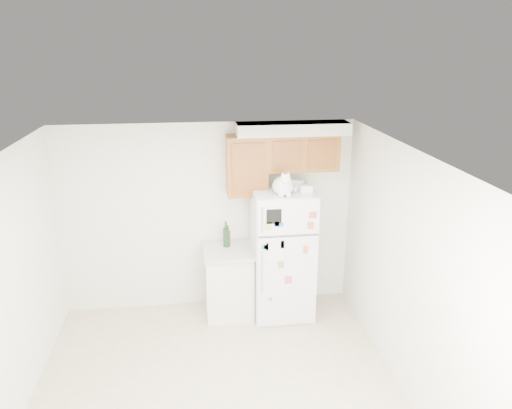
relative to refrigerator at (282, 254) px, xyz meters
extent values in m
cube|color=beige|center=(-0.93, -1.61, -0.86)|extent=(3.80, 4.00, 0.01)
cube|color=white|center=(-0.93, 0.39, 0.40)|extent=(3.80, 0.04, 2.50)
cube|color=white|center=(-2.83, -1.61, 0.40)|extent=(0.04, 4.00, 2.50)
cube|color=white|center=(0.97, -1.61, 0.40)|extent=(0.04, 4.00, 2.50)
cube|color=white|center=(-0.93, -1.61, 1.65)|extent=(3.80, 4.00, 0.04)
cube|color=#9B5322|center=(0.27, 0.22, 1.27)|extent=(0.90, 0.33, 0.45)
cube|color=#9B5322|center=(-0.43, 0.22, 1.12)|extent=(0.50, 0.33, 0.75)
cube|color=silver|center=(0.14, 0.23, 1.57)|extent=(1.40, 0.37, 0.15)
cube|color=white|center=(0.00, 0.01, 0.00)|extent=(0.76, 0.72, 1.70)
cube|color=white|center=(0.00, -0.36, 0.62)|extent=(0.74, 0.03, 0.44)
cube|color=white|center=(0.00, -0.36, -0.22)|extent=(0.74, 0.03, 1.19)
cube|color=#59595B|center=(0.00, -0.36, 0.40)|extent=(0.74, 0.03, 0.02)
cylinder|color=silver|center=(-0.32, -0.39, 0.62)|extent=(0.02, 0.02, 0.32)
cylinder|color=silver|center=(-0.32, -0.39, -0.05)|extent=(0.02, 0.02, 0.55)
cube|color=black|center=(-0.18, -0.38, 0.65)|extent=(0.18, 0.00, 0.18)
cube|color=white|center=(-0.16, -0.38, 0.20)|extent=(0.22, 0.00, 0.28)
cube|color=teal|center=(-0.14, -0.38, 0.56)|extent=(0.05, 0.00, 0.06)
cube|color=#67A452|center=(-0.09, -0.38, 0.02)|extent=(0.07, 0.00, 0.09)
cube|color=#DB6636|center=(0.21, -0.38, 0.20)|extent=(0.06, 0.00, 0.10)
cube|color=#92B4CF|center=(-0.27, -0.38, 0.27)|extent=(0.06, 0.00, 0.10)
cube|color=silver|center=(-0.07, -0.38, 0.29)|extent=(0.05, 0.00, 0.10)
cube|color=#CC633F|center=(0.26, -0.38, 0.52)|extent=(0.08, 0.00, 0.09)
cube|color=#CA533F|center=(0.29, -0.38, 0.65)|extent=(0.09, 0.00, 0.08)
cube|color=#9DC3DE|center=(-0.22, -0.38, -0.43)|extent=(0.05, 0.00, 0.05)
cube|color=#BED049|center=(-0.24, -0.38, 0.53)|extent=(0.08, 0.00, 0.10)
cube|color=#23658D|center=(-0.12, -0.38, 0.54)|extent=(0.11, 0.00, 0.05)
cube|color=#CE5276|center=(0.01, -0.38, -0.19)|extent=(0.09, 0.00, 0.10)
cube|color=#449557|center=(-0.30, -0.38, 0.27)|extent=(0.07, 0.00, 0.06)
cube|color=white|center=(-0.16, -0.38, -0.43)|extent=(0.11, 0.00, 0.07)
cube|color=white|center=(-0.69, 0.07, -0.41)|extent=(0.60, 0.60, 0.88)
cube|color=beige|center=(-0.69, 0.05, 0.05)|extent=(0.64, 0.64, 0.04)
ellipsoid|color=white|center=(-0.04, -0.15, 0.95)|extent=(0.25, 0.34, 0.21)
ellipsoid|color=white|center=(-0.04, -0.24, 1.00)|extent=(0.18, 0.15, 0.20)
sphere|color=white|center=(-0.04, -0.30, 1.07)|extent=(0.12, 0.12, 0.12)
cone|color=white|center=(-0.07, -0.30, 1.14)|extent=(0.04, 0.04, 0.05)
cone|color=white|center=(0.00, -0.30, 1.14)|extent=(0.04, 0.04, 0.05)
cone|color=#D88C8C|center=(-0.07, -0.30, 1.13)|extent=(0.02, 0.02, 0.03)
cone|color=#D88C8C|center=(0.00, -0.30, 1.13)|extent=(0.02, 0.02, 0.03)
sphere|color=white|center=(-0.04, -0.35, 1.06)|extent=(0.05, 0.05, 0.05)
sphere|color=white|center=(-0.08, -0.28, 0.88)|extent=(0.07, 0.07, 0.07)
sphere|color=white|center=(0.01, -0.28, 0.88)|extent=(0.07, 0.07, 0.07)
cylinder|color=white|center=(0.07, -0.03, 0.88)|extent=(0.15, 0.21, 0.07)
cube|color=white|center=(0.19, 0.13, 0.90)|extent=(0.22, 0.19, 0.10)
cube|color=white|center=(0.27, -0.11, 0.89)|extent=(0.17, 0.14, 0.09)
camera|label=1|loc=(-1.10, -5.79, 2.62)|focal=35.00mm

